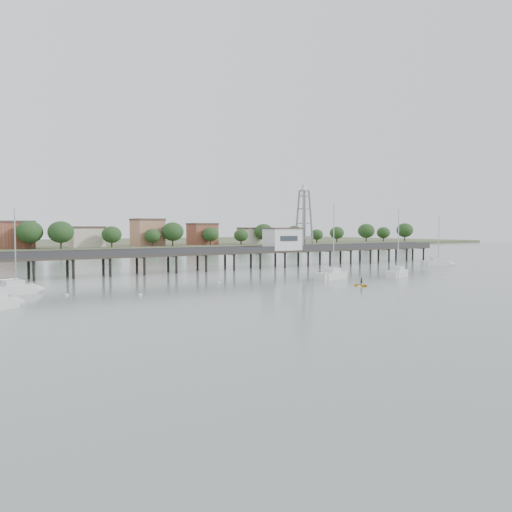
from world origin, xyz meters
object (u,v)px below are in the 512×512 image
at_px(sailboat_e, 442,263).
at_px(yellow_dinghy, 361,286).
at_px(sailboat_c, 336,275).
at_px(pier, 187,254).
at_px(sailboat_d, 399,273).
at_px(sailboat_a, 1,303).
at_px(sailboat_b, 22,289).
at_px(lattice_tower, 304,220).

xyz_separation_m(sailboat_e, yellow_dinghy, (-49.47, -22.51, -0.64)).
distance_m(sailboat_e, sailboat_c, 44.81).
relative_size(pier, sailboat_d, 11.09).
bearing_deg(sailboat_a, sailboat_b, 38.53).
bearing_deg(sailboat_c, lattice_tower, 44.59).
xyz_separation_m(sailboat_e, sailboat_a, (-102.04, -16.70, 0.00)).
bearing_deg(sailboat_c, sailboat_d, -32.99).
bearing_deg(sailboat_d, pier, 106.92).
xyz_separation_m(sailboat_a, sailboat_b, (5.24, 14.00, -0.00)).
xyz_separation_m(lattice_tower, sailboat_a, (-74.19, -35.17, -10.46)).
bearing_deg(sailboat_c, yellow_dinghy, -132.13).
distance_m(sailboat_b, sailboat_d, 66.91).
height_order(sailboat_e, sailboat_d, sailboat_d).
bearing_deg(lattice_tower, sailboat_d, -95.29).
distance_m(pier, sailboat_b, 43.13).
xyz_separation_m(pier, sailboat_b, (-37.45, -21.17, -3.15)).
bearing_deg(sailboat_c, sailboat_b, 155.27).
distance_m(lattice_tower, sailboat_a, 82.76).
distance_m(sailboat_d, sailboat_c, 13.30).
distance_m(pier, sailboat_c, 32.90).
height_order(sailboat_a, sailboat_d, sailboat_d).
xyz_separation_m(sailboat_d, sailboat_c, (-12.76, 3.74, -0.00)).
bearing_deg(lattice_tower, sailboat_e, -33.56).
relative_size(sailboat_b, sailboat_c, 0.89).
height_order(lattice_tower, yellow_dinghy, lattice_tower).
xyz_separation_m(pier, sailboat_a, (-42.69, -35.17, -3.15)).
height_order(sailboat_e, sailboat_c, sailboat_c).
xyz_separation_m(sailboat_a, sailboat_c, (58.42, 6.45, -0.01)).
bearing_deg(sailboat_e, sailboat_c, -141.52).
xyz_separation_m(sailboat_b, yellow_dinghy, (47.34, -19.82, -0.64)).
xyz_separation_m(sailboat_d, yellow_dinghy, (-18.61, -8.52, -0.64)).
bearing_deg(sailboat_d, sailboat_b, 145.92).
height_order(sailboat_e, sailboat_b, sailboat_e).
relative_size(lattice_tower, yellow_dinghy, 5.84).
bearing_deg(sailboat_b, sailboat_d, -21.93).
bearing_deg(sailboat_b, sailboat_c, -20.29).
height_order(sailboat_c, yellow_dinghy, sailboat_c).
relative_size(sailboat_e, yellow_dinghy, 4.94).
bearing_deg(yellow_dinghy, sailboat_b, 157.58).
relative_size(lattice_tower, sailboat_e, 1.18).
distance_m(sailboat_a, sailboat_b, 14.95).
bearing_deg(sailboat_a, pier, 8.53).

